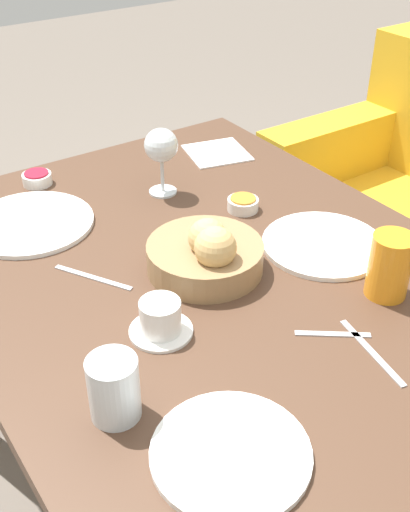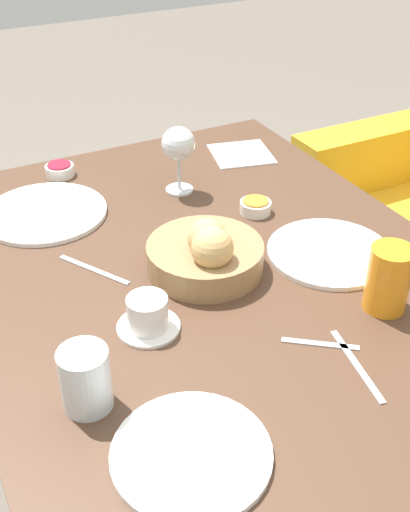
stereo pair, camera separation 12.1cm
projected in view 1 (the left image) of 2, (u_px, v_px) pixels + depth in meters
name	position (u px, v px, depth m)	size (l,w,h in m)	color
dining_table	(216.00, 316.00, 1.27)	(1.26, 0.93, 0.76)	#4C3323
bread_basket	(207.00, 254.00, 1.20)	(0.22, 0.22, 0.12)	#99754C
plate_near_left	(30.00, 223.00, 1.36)	(0.27, 0.27, 0.01)	white
plate_near_right	(231.00, 453.00, 0.86)	(0.22, 0.22, 0.01)	white
plate_far_center	(323.00, 244.00, 1.29)	(0.25, 0.25, 0.01)	white
juice_glass	(390.00, 266.00, 1.13)	(0.08, 0.08, 0.12)	orange
water_tumbler	(114.00, 388.00, 0.90)	(0.07, 0.07, 0.10)	silver
wine_glass	(161.00, 148.00, 1.42)	(0.08, 0.08, 0.16)	silver
coffee_cup	(160.00, 319.00, 1.06)	(0.11, 0.11, 0.06)	white
jam_bowl_berry	(37.00, 178.00, 1.51)	(0.07, 0.07, 0.03)	white
jam_bowl_honey	(243.00, 204.00, 1.41)	(0.07, 0.07, 0.03)	white
fork_silver	(93.00, 277.00, 1.20)	(0.15, 0.09, 0.00)	#B7B7BC
knife_silver	(372.00, 352.00, 1.03)	(0.17, 0.04, 0.00)	#B7B7BC
spoon_coffee	(333.00, 334.00, 1.07)	(0.08, 0.11, 0.00)	#B7B7BC
napkin	(217.00, 153.00, 1.66)	(0.18, 0.18, 0.00)	white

